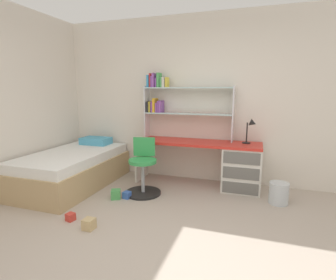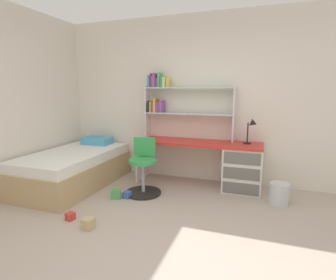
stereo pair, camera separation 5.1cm
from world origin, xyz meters
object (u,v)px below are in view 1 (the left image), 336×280
(desk_lamp, at_px, (251,127))
(toy_block_natural_0, at_px, (89,224))
(toy_block_green_2, at_px, (116,194))
(toy_block_blue_1, at_px, (127,195))
(desk, at_px, (230,164))
(toy_block_red_3, at_px, (70,217))
(bookshelf_hutch, at_px, (174,100))
(bed_platform, at_px, (73,168))
(waste_bin, at_px, (279,193))
(swivel_chair, at_px, (143,172))

(desk_lamp, bearing_deg, toy_block_natural_0, -131.51)
(toy_block_green_2, bearing_deg, toy_block_blue_1, 23.61)
(desk, height_order, toy_block_red_3, desk)
(bookshelf_hutch, bearing_deg, toy_block_natural_0, -101.15)
(desk_lamp, distance_m, toy_block_blue_1, 2.05)
(desk, xyz_separation_m, bed_platform, (-2.37, -0.64, -0.12))
(bookshelf_hutch, height_order, desk_lamp, bookshelf_hutch)
(desk_lamp, height_order, bed_platform, desk_lamp)
(desk, relative_size, toy_block_blue_1, 20.42)
(desk, distance_m, toy_block_red_3, 2.35)
(bookshelf_hutch, distance_m, toy_block_green_2, 1.75)
(desk, distance_m, waste_bin, 0.82)
(bookshelf_hutch, relative_size, desk_lamp, 3.79)
(toy_block_blue_1, relative_size, toy_block_green_2, 0.75)
(desk, xyz_separation_m, waste_bin, (0.69, -0.37, -0.25))
(desk, height_order, bookshelf_hutch, bookshelf_hutch)
(toy_block_natural_0, distance_m, toy_block_green_2, 0.84)
(desk_lamp, relative_size, bed_platform, 0.21)
(desk_lamp, relative_size, toy_block_natural_0, 3.24)
(bookshelf_hutch, height_order, toy_block_green_2, bookshelf_hutch)
(desk_lamp, bearing_deg, desk, -169.10)
(desk, relative_size, bookshelf_hutch, 1.34)
(swivel_chair, bearing_deg, desk_lamp, 24.30)
(desk_lamp, height_order, toy_block_green_2, desk_lamp)
(bookshelf_hutch, height_order, swivel_chair, bookshelf_hutch)
(toy_block_red_3, bearing_deg, toy_block_green_2, 76.23)
(desk_lamp, relative_size, toy_block_green_2, 3.01)
(swivel_chair, relative_size, bed_platform, 0.43)
(desk_lamp, height_order, toy_block_natural_0, desk_lamp)
(bed_platform, xyz_separation_m, toy_block_blue_1, (1.06, -0.22, -0.22))
(toy_block_natural_0, bearing_deg, waste_bin, 34.60)
(toy_block_red_3, bearing_deg, toy_block_natural_0, -17.11)
(desk_lamp, relative_size, swivel_chair, 0.47)
(toy_block_blue_1, bearing_deg, swivel_chair, 61.04)
(waste_bin, relative_size, toy_block_red_3, 3.28)
(toy_block_red_3, bearing_deg, bookshelf_hutch, 68.95)
(swivel_chair, distance_m, toy_block_natural_0, 1.19)
(bed_platform, bearing_deg, desk_lamp, 14.67)
(desk, bearing_deg, toy_block_red_3, -134.65)
(desk, xyz_separation_m, swivel_chair, (-1.17, -0.60, -0.07))
(bed_platform, distance_m, toy_block_red_3, 1.27)
(swivel_chair, bearing_deg, bed_platform, -178.24)
(bookshelf_hutch, xyz_separation_m, toy_block_natural_0, (-0.38, -1.91, -1.28))
(swivel_chair, xyz_separation_m, toy_block_natural_0, (-0.14, -1.15, -0.26))
(desk, xyz_separation_m, desk_lamp, (0.29, 0.06, 0.57))
(desk, bearing_deg, toy_block_blue_1, -146.85)
(swivel_chair, distance_m, waste_bin, 1.88)
(desk, distance_m, toy_block_green_2, 1.75)
(desk, bearing_deg, waste_bin, -28.24)
(swivel_chair, xyz_separation_m, toy_block_red_3, (-0.46, -1.05, -0.28))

